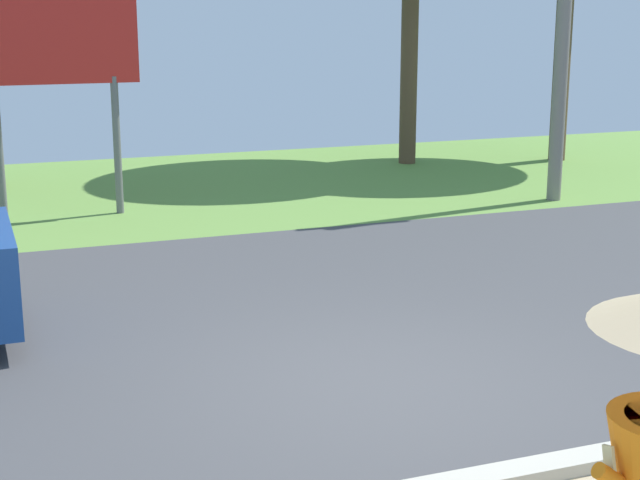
# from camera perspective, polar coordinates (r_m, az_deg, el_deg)

# --- Properties ---
(ground_plane) EXTENTS (40.00, 22.00, 0.20)m
(ground_plane) POSITION_cam_1_polar(r_m,az_deg,el_deg) (11.28, -2.55, -3.41)
(ground_plane) COLOR #424244
(roadside_billboard) EXTENTS (2.60, 0.12, 3.50)m
(roadside_billboard) POSITION_cam_1_polar(r_m,az_deg,el_deg) (15.55, -15.54, 10.54)
(roadside_billboard) COLOR slate
(roadside_billboard) RESTS_ON ground_plane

